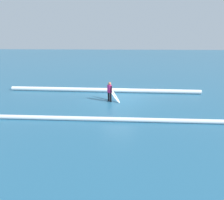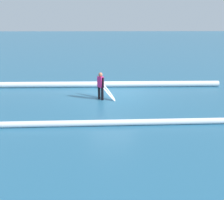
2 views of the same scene
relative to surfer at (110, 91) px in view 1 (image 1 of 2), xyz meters
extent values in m
plane|color=#296487|center=(-0.65, -0.64, -0.82)|extent=(176.22, 176.22, 0.00)
cylinder|color=black|center=(0.09, -0.11, -0.48)|extent=(0.14, 0.14, 0.67)
cylinder|color=black|center=(-0.09, 0.11, -0.48)|extent=(0.14, 0.14, 0.67)
cube|color=#D82672|center=(0.00, 0.00, 0.15)|extent=(0.37, 0.39, 0.58)
sphere|color=#B2674A|center=(0.00, 0.00, 0.54)|extent=(0.22, 0.22, 0.22)
cylinder|color=black|center=(0.13, -0.17, 0.15)|extent=(0.09, 0.12, 0.54)
cylinder|color=black|center=(-0.13, 0.17, 0.15)|extent=(0.09, 0.14, 0.54)
ellipsoid|color=white|center=(-0.28, -0.22, -0.31)|extent=(1.18, 1.31, 1.05)
ellipsoid|color=blue|center=(-0.28, -0.22, -0.30)|extent=(0.86, 0.98, 0.85)
cylinder|color=white|center=(0.82, -2.67, -0.64)|extent=(16.67, 0.39, 0.36)
cylinder|color=white|center=(0.63, 3.64, -0.69)|extent=(22.96, 0.75, 0.25)
camera|label=1|loc=(-1.25, 13.34, 3.48)|focal=30.37mm
camera|label=2|loc=(-0.26, 13.24, 3.26)|focal=41.26mm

